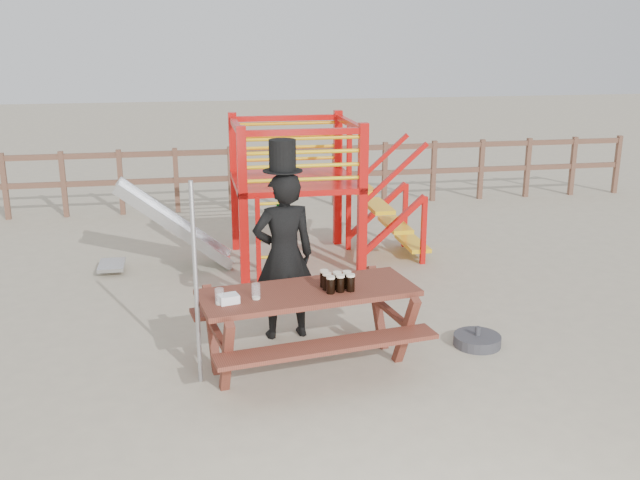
{
  "coord_description": "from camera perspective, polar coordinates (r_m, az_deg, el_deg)",
  "views": [
    {
      "loc": [
        -1.29,
        -6.25,
        3.22
      ],
      "look_at": [
        0.04,
        0.8,
        1.13
      ],
      "focal_mm": 40.0,
      "sensor_mm": 36.0,
      "label": 1
    }
  ],
  "objects": [
    {
      "name": "ground",
      "position": [
        7.15,
        0.88,
        -10.55
      ],
      "size": [
        60.0,
        60.0,
        0.0
      ],
      "primitive_type": "plane",
      "color": "tan",
      "rests_on": "ground"
    },
    {
      "name": "back_fence",
      "position": [
        13.54,
        -5.07,
        5.57
      ],
      "size": [
        15.09,
        0.09,
        1.2
      ],
      "color": "brown",
      "rests_on": "ground"
    },
    {
      "name": "playground_fort",
      "position": [
        10.16,
        -2.46,
        3.99
      ],
      "size": [
        4.71,
        1.84,
        2.1
      ],
      "color": "red",
      "rests_on": "ground"
    },
    {
      "name": "picnic_table",
      "position": [
        7.05,
        -0.93,
        -6.33
      ],
      "size": [
        2.31,
        1.76,
        0.82
      ],
      "rotation": [
        0.0,
        0.0,
        0.15
      ],
      "color": "maroon",
      "rests_on": "ground"
    },
    {
      "name": "man_with_hat",
      "position": [
        7.64,
        -2.91,
        -0.91
      ],
      "size": [
        0.71,
        0.51,
        2.18
      ],
      "rotation": [
        0.0,
        0.0,
        3.24
      ],
      "color": "black",
      "rests_on": "ground"
    },
    {
      "name": "metal_pole",
      "position": [
        6.7,
        -9.89,
        -3.55
      ],
      "size": [
        0.04,
        0.04,
        1.96
      ],
      "primitive_type": "cylinder",
      "color": "#B2B2B7",
      "rests_on": "ground"
    },
    {
      "name": "parasol_base",
      "position": [
        7.88,
        12.46,
        -7.84
      ],
      "size": [
        0.51,
        0.51,
        0.21
      ],
      "color": "#353539",
      "rests_on": "ground"
    },
    {
      "name": "paper_bag",
      "position": [
        6.66,
        -7.33,
        -4.68
      ],
      "size": [
        0.21,
        0.18,
        0.08
      ],
      "primitive_type": "cube",
      "rotation": [
        0.0,
        0.0,
        0.25
      ],
      "color": "white",
      "rests_on": "picnic_table"
    },
    {
      "name": "stout_pints",
      "position": [
        6.92,
        1.34,
        -3.33
      ],
      "size": [
        0.31,
        0.28,
        0.17
      ],
      "color": "black",
      "rests_on": "picnic_table"
    },
    {
      "name": "empty_glasses",
      "position": [
        6.67,
        -6.58,
        -4.36
      ],
      "size": [
        0.43,
        0.15,
        0.15
      ],
      "color": "silver",
      "rests_on": "picnic_table"
    }
  ]
}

